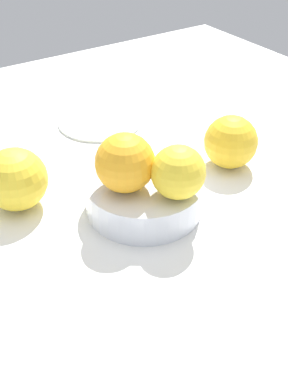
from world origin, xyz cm
name	(u,v)px	position (x,y,z in cm)	size (l,w,h in cm)	color
ground_plane	(144,214)	(0.00, 0.00, -1.00)	(110.00, 110.00, 2.00)	white
fruit_bowl	(144,195)	(0.00, 0.00, 1.94)	(14.39, 14.39, 4.10)	silver
orange_in_bowl_0	(124,162)	(0.30, 2.57, 7.58)	(6.95, 6.95, 6.95)	#F9A823
orange_in_bowl_1	(178,172)	(-4.43, -1.64, 7.22)	(6.24, 6.24, 6.24)	yellow
orange_loose_0	(16,179)	(9.10, 12.66, 3.91)	(7.83, 7.83, 7.83)	yellow
orange_loose_1	(231,142)	(1.78, -15.49, 3.70)	(7.41, 7.41, 7.41)	yellow
side_plate	(100,120)	(22.97, -6.55, 0.40)	(13.68, 13.68, 0.80)	silver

